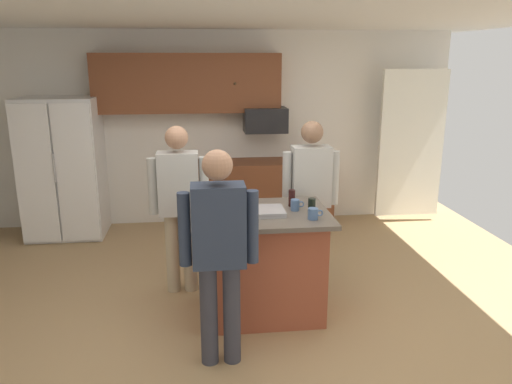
{
  "coord_description": "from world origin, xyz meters",
  "views": [
    {
      "loc": [
        -0.27,
        -3.96,
        2.23
      ],
      "look_at": [
        0.23,
        0.36,
        1.05
      ],
      "focal_mm": 34.55,
      "sensor_mm": 36.0,
      "label": 1
    }
  ],
  "objects_px": {
    "person_host_foreground": "(310,191)",
    "person_guest_by_door": "(219,246)",
    "serving_tray": "(258,212)",
    "glass_dark_ale": "(312,206)",
    "microwave_over_range": "(265,120)",
    "glass_short_whisky": "(292,198)",
    "mug_ceramic_white": "(295,205)",
    "person_guest_right": "(179,199)",
    "glass_stout_tall": "(213,215)",
    "kitchen_island": "(260,262)",
    "glass_pilsner": "(242,214)",
    "refrigerator": "(63,168)",
    "mug_blue_stoneware": "(313,214)"
  },
  "relations": [
    {
      "from": "mug_ceramic_white",
      "to": "glass_pilsner",
      "type": "xyz_separation_m",
      "value": [
        -0.49,
        -0.3,
        0.03
      ]
    },
    {
      "from": "glass_short_whisky",
      "to": "person_guest_by_door",
      "type": "bearing_deg",
      "value": -128.35
    },
    {
      "from": "person_host_foreground",
      "to": "person_guest_by_door",
      "type": "height_order",
      "value": "person_host_foreground"
    },
    {
      "from": "mug_blue_stoneware",
      "to": "glass_dark_ale",
      "type": "relative_size",
      "value": 0.98
    },
    {
      "from": "glass_short_whisky",
      "to": "mug_ceramic_white",
      "type": "bearing_deg",
      "value": -87.24
    },
    {
      "from": "refrigerator",
      "to": "mug_blue_stoneware",
      "type": "relative_size",
      "value": 13.81
    },
    {
      "from": "person_guest_by_door",
      "to": "glass_pilsner",
      "type": "height_order",
      "value": "person_guest_by_door"
    },
    {
      "from": "person_guest_right",
      "to": "mug_ceramic_white",
      "type": "height_order",
      "value": "person_guest_right"
    },
    {
      "from": "person_host_foreground",
      "to": "glass_stout_tall",
      "type": "bearing_deg",
      "value": -6.43
    },
    {
      "from": "microwave_over_range",
      "to": "glass_pilsner",
      "type": "bearing_deg",
      "value": -101.39
    },
    {
      "from": "mug_ceramic_white",
      "to": "serving_tray",
      "type": "distance_m",
      "value": 0.34
    },
    {
      "from": "kitchen_island",
      "to": "glass_short_whisky",
      "type": "distance_m",
      "value": 0.64
    },
    {
      "from": "person_guest_by_door",
      "to": "glass_pilsner",
      "type": "distance_m",
      "value": 0.5
    },
    {
      "from": "mug_blue_stoneware",
      "to": "glass_short_whisky",
      "type": "xyz_separation_m",
      "value": [
        -0.11,
        0.39,
        0.03
      ]
    },
    {
      "from": "person_guest_right",
      "to": "serving_tray",
      "type": "height_order",
      "value": "person_guest_right"
    },
    {
      "from": "refrigerator",
      "to": "glass_short_whisky",
      "type": "distance_m",
      "value": 3.34
    },
    {
      "from": "microwave_over_range",
      "to": "glass_short_whisky",
      "type": "distance_m",
      "value": 2.33
    },
    {
      "from": "microwave_over_range",
      "to": "serving_tray",
      "type": "height_order",
      "value": "microwave_over_range"
    },
    {
      "from": "person_guest_by_door",
      "to": "person_guest_right",
      "type": "bearing_deg",
      "value": 42.68
    },
    {
      "from": "person_guest_right",
      "to": "mug_blue_stoneware",
      "type": "xyz_separation_m",
      "value": [
        1.12,
        -0.76,
        0.05
      ]
    },
    {
      "from": "person_host_foreground",
      "to": "microwave_over_range",
      "type": "bearing_deg",
      "value": -130.05
    },
    {
      "from": "person_guest_by_door",
      "to": "serving_tray",
      "type": "bearing_deg",
      "value": -0.26
    },
    {
      "from": "serving_tray",
      "to": "person_host_foreground",
      "type": "bearing_deg",
      "value": 47.8
    },
    {
      "from": "person_host_foreground",
      "to": "person_guest_by_door",
      "type": "relative_size",
      "value": 1.01
    },
    {
      "from": "person_guest_right",
      "to": "mug_ceramic_white",
      "type": "bearing_deg",
      "value": 10.07
    },
    {
      "from": "microwave_over_range",
      "to": "glass_dark_ale",
      "type": "xyz_separation_m",
      "value": [
        0.07,
        -2.51,
        -0.44
      ]
    },
    {
      "from": "mug_ceramic_white",
      "to": "glass_pilsner",
      "type": "distance_m",
      "value": 0.57
    },
    {
      "from": "mug_ceramic_white",
      "to": "glass_dark_ale",
      "type": "bearing_deg",
      "value": -35.62
    },
    {
      "from": "serving_tray",
      "to": "kitchen_island",
      "type": "bearing_deg",
      "value": 66.08
    },
    {
      "from": "kitchen_island",
      "to": "glass_dark_ale",
      "type": "xyz_separation_m",
      "value": [
        0.44,
        -0.07,
        0.53
      ]
    },
    {
      "from": "microwave_over_range",
      "to": "glass_short_whisky",
      "type": "bearing_deg",
      "value": -91.6
    },
    {
      "from": "person_guest_right",
      "to": "glass_stout_tall",
      "type": "xyz_separation_m",
      "value": [
        0.3,
        -0.75,
        0.07
      ]
    },
    {
      "from": "glass_short_whisky",
      "to": "glass_stout_tall",
      "type": "distance_m",
      "value": 0.81
    },
    {
      "from": "person_guest_by_door",
      "to": "mug_blue_stoneware",
      "type": "height_order",
      "value": "person_guest_by_door"
    },
    {
      "from": "microwave_over_range",
      "to": "person_guest_by_door",
      "type": "relative_size",
      "value": 0.34
    },
    {
      "from": "mug_blue_stoneware",
      "to": "mug_ceramic_white",
      "type": "xyz_separation_m",
      "value": [
        -0.1,
        0.26,
        0.0
      ]
    },
    {
      "from": "person_guest_right",
      "to": "glass_stout_tall",
      "type": "relative_size",
      "value": 13.38
    },
    {
      "from": "microwave_over_range",
      "to": "person_guest_right",
      "type": "distance_m",
      "value": 2.26
    },
    {
      "from": "refrigerator",
      "to": "glass_pilsner",
      "type": "xyz_separation_m",
      "value": [
        2.05,
        -2.6,
        0.14
      ]
    },
    {
      "from": "glass_dark_ale",
      "to": "serving_tray",
      "type": "bearing_deg",
      "value": 176.42
    },
    {
      "from": "microwave_over_range",
      "to": "serving_tray",
      "type": "bearing_deg",
      "value": -98.91
    },
    {
      "from": "person_guest_by_door",
      "to": "person_host_foreground",
      "type": "bearing_deg",
      "value": -7.73
    },
    {
      "from": "person_guest_right",
      "to": "glass_dark_ale",
      "type": "relative_size",
      "value": 12.5
    },
    {
      "from": "microwave_over_range",
      "to": "glass_stout_tall",
      "type": "relative_size",
      "value": 4.57
    },
    {
      "from": "microwave_over_range",
      "to": "person_guest_by_door",
      "type": "xyz_separation_m",
      "value": [
        -0.75,
        -3.16,
        -0.51
      ]
    },
    {
      "from": "kitchen_island",
      "to": "person_guest_by_door",
      "type": "xyz_separation_m",
      "value": [
        -0.39,
        -0.72,
        0.46
      ]
    },
    {
      "from": "person_guest_right",
      "to": "glass_stout_tall",
      "type": "bearing_deg",
      "value": -32.05
    },
    {
      "from": "serving_tray",
      "to": "glass_dark_ale",
      "type": "bearing_deg",
      "value": -3.58
    },
    {
      "from": "glass_pilsner",
      "to": "glass_stout_tall",
      "type": "relative_size",
      "value": 1.31
    },
    {
      "from": "person_guest_by_door",
      "to": "glass_short_whisky",
      "type": "xyz_separation_m",
      "value": [
        0.69,
        0.87,
        0.08
      ]
    }
  ]
}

